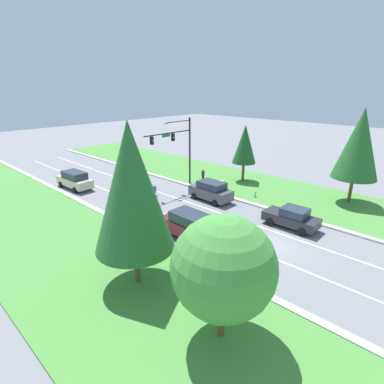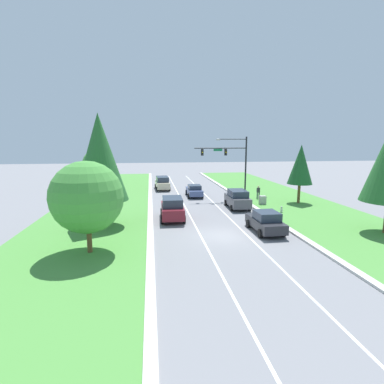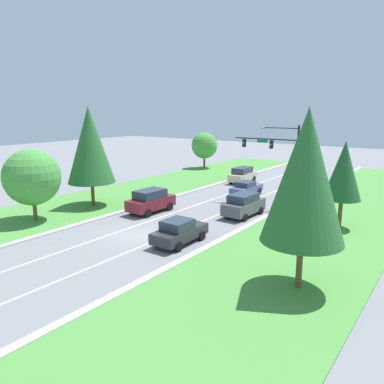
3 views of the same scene
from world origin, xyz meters
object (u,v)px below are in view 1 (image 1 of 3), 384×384
at_px(utility_cabinet, 221,185).
at_px(conifer_far_right_tree, 245,144).
at_px(graphite_suv, 211,191).
at_px(pedestrian, 203,175).
at_px(champagne_suv, 75,180).
at_px(fire_hydrant, 255,194).
at_px(traffic_signal_mast, 178,143).
at_px(conifer_near_right_tree, 359,144).
at_px(oak_near_left_tree, 223,267).
at_px(charcoal_sedan, 292,217).
at_px(slate_blue_sedan, 137,186).
at_px(burgundy_suv, 189,225).
at_px(conifer_mid_left_tree, 132,188).

relative_size(utility_cabinet, conifer_far_right_tree, 0.15).
relative_size(graphite_suv, pedestrian, 2.72).
relative_size(champagne_suv, fire_hydrant, 7.23).
height_order(champagne_suv, conifer_far_right_tree, conifer_far_right_tree).
xyz_separation_m(utility_cabinet, fire_hydrant, (0.41, -4.17, -0.17)).
bearing_deg(champagne_suv, fire_hydrant, -58.85).
distance_m(traffic_signal_mast, conifer_near_right_tree, 17.92).
relative_size(utility_cabinet, oak_near_left_tree, 0.17).
bearing_deg(utility_cabinet, fire_hydrant, -84.40).
distance_m(charcoal_sedan, fire_hydrant, 7.18).
height_order(utility_cabinet, pedestrian, pedestrian).
xyz_separation_m(slate_blue_sedan, oak_near_left_tree, (-9.65, -19.04, 2.91)).
distance_m(traffic_signal_mast, champagne_suv, 12.53).
xyz_separation_m(charcoal_sedan, slate_blue_sedan, (-3.40, 16.23, -0.06)).
distance_m(utility_cabinet, oak_near_left_tree, 21.33).
relative_size(burgundy_suv, oak_near_left_tree, 0.78).
distance_m(charcoal_sedan, graphite_suv, 8.83).
bearing_deg(slate_blue_sedan, utility_cabinet, -40.53).
height_order(charcoal_sedan, oak_near_left_tree, oak_near_left_tree).
xyz_separation_m(traffic_signal_mast, champagne_suv, (-8.30, 8.43, -4.12)).
distance_m(pedestrian, oak_near_left_tree, 23.93).
xyz_separation_m(pedestrian, conifer_mid_left_tree, (-17.47, -10.07, 4.96)).
bearing_deg(conifer_mid_left_tree, conifer_near_right_tree, -12.76).
bearing_deg(oak_near_left_tree, fire_hydrant, 27.07).
relative_size(utility_cabinet, pedestrian, 0.61).
bearing_deg(fire_hydrant, burgundy_suv, -174.90).
xyz_separation_m(slate_blue_sedan, graphite_suv, (3.67, -7.41, 0.22)).
bearing_deg(graphite_suv, oak_near_left_tree, -137.12).
bearing_deg(champagne_suv, traffic_signal_mast, -48.49).
bearing_deg(conifer_near_right_tree, graphite_suv, 130.15).
height_order(conifer_near_right_tree, oak_near_left_tree, conifer_near_right_tree).
bearing_deg(burgundy_suv, pedestrian, 37.89).
bearing_deg(conifer_near_right_tree, champagne_suv, 124.11).
xyz_separation_m(traffic_signal_mast, fire_hydrant, (3.06, -8.28, -4.79)).
xyz_separation_m(graphite_suv, oak_near_left_tree, (-13.33, -11.64, 2.69)).
bearing_deg(utility_cabinet, traffic_signal_mast, 122.78).
relative_size(burgundy_suv, graphite_suv, 1.03).
bearing_deg(charcoal_sedan, pedestrian, 71.54).
bearing_deg(conifer_near_right_tree, slate_blue_sedan, 125.00).
relative_size(traffic_signal_mast, conifer_mid_left_tree, 0.82).
bearing_deg(champagne_suv, charcoal_sedan, -75.13).
bearing_deg(graphite_suv, utility_cabinet, 22.40).
bearing_deg(conifer_mid_left_tree, slate_blue_sedan, 52.92).
distance_m(fire_hydrant, conifer_far_right_tree, 7.20).
distance_m(traffic_signal_mast, oak_near_left_tree, 22.10).
height_order(utility_cabinet, conifer_near_right_tree, conifer_near_right_tree).
distance_m(pedestrian, conifer_far_right_tree, 6.12).
height_order(slate_blue_sedan, burgundy_suv, burgundy_suv).
distance_m(conifer_near_right_tree, oak_near_left_tree, 22.36).
xyz_separation_m(charcoal_sedan, conifer_far_right_tree, (8.04, 10.16, 3.69)).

